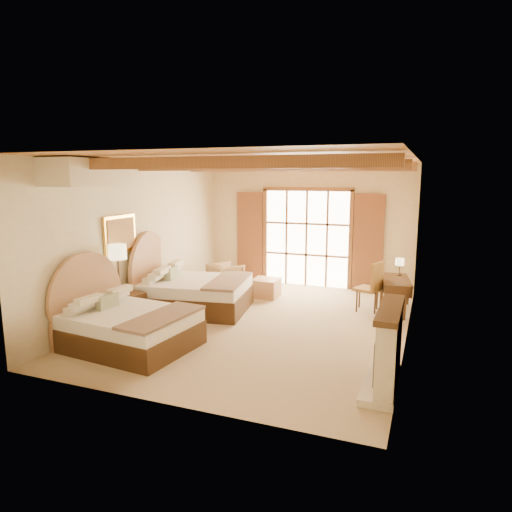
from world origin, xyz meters
The scene contains 19 objects.
floor centered at (0.00, 0.00, 0.00)m, with size 7.00×7.00×0.00m, color #CAB388.
wall_back centered at (0.00, 3.50, 1.60)m, with size 5.50×5.50×0.00m, color beige.
wall_left centered at (-2.75, 0.00, 1.60)m, with size 7.00×7.00×0.00m, color beige.
wall_right centered at (2.75, 0.00, 1.60)m, with size 7.00×7.00×0.00m, color beige.
ceiling centered at (0.00, 0.00, 3.20)m, with size 7.00×7.00×0.00m, color #B57238.
ceiling_beams centered at (0.00, 0.00, 3.08)m, with size 5.39×4.60×0.18m, color #986438, non-canonical shape.
french_doors centered at (0.00, 3.44, 1.25)m, with size 3.95×0.08×2.60m.
fireplace centered at (2.60, -2.00, 0.51)m, with size 0.46×1.40×1.16m.
painting centered at (-2.70, -0.75, 1.75)m, with size 0.06×0.95×0.75m.
canopy_valance centered at (-2.40, -2.00, 2.95)m, with size 0.70×1.40×0.45m, color beige.
bed_near centered at (-1.78, -2.01, 0.41)m, with size 2.24×1.78×1.37m.
bed_far centered at (-1.82, 0.34, 0.45)m, with size 2.50×2.02×1.48m.
nightstand centered at (-2.42, -0.98, 0.31)m, with size 0.52×0.52×0.62m, color #402110.
floor_lamp centered at (-2.50, -1.12, 1.37)m, with size 0.34×0.34×1.61m.
armchair centered at (-1.79, 2.21, 0.34)m, with size 0.73×0.76×0.69m, color #A47C52.
ottoman centered at (-0.59, 1.92, 0.22)m, with size 0.61×0.61×0.44m, color tan.
desk centered at (2.42, 1.85, 0.38)m, with size 0.75×1.38×0.70m.
desk_chair centered at (1.88, 1.64, 0.34)m, with size 0.63×0.62×1.09m.
desk_lamp centered at (2.45, 2.25, 0.99)m, with size 0.19×0.19×0.38m.
Camera 1 is at (3.05, -8.16, 2.90)m, focal length 32.00 mm.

